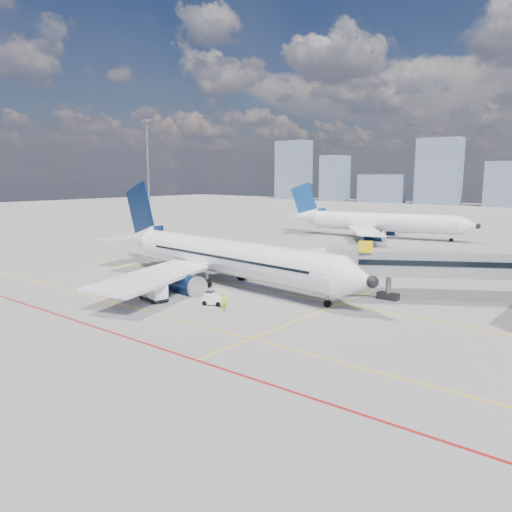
% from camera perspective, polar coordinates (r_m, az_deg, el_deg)
% --- Properties ---
extents(ground, '(420.00, 420.00, 0.00)m').
position_cam_1_polar(ground, '(53.48, -8.08, -4.73)').
color(ground, gray).
rests_on(ground, ground).
extents(apron_markings, '(90.00, 35.12, 0.01)m').
position_cam_1_polar(apron_markings, '(51.42, -11.73, -5.39)').
color(apron_markings, yellow).
rests_on(apron_markings, ground).
extents(jet_bridge, '(23.55, 15.78, 6.30)m').
position_cam_1_polar(jet_bridge, '(54.88, 22.97, -1.03)').
color(jet_bridge, '#97999F').
rests_on(jet_bridge, ground).
extents(floodlight_mast_nw, '(3.20, 0.61, 25.45)m').
position_cam_1_polar(floodlight_mast_nw, '(119.74, -12.23, 9.36)').
color(floodlight_mast_nw, slate).
rests_on(floodlight_mast_nw, ground).
extents(main_aircraft, '(42.33, 36.82, 12.38)m').
position_cam_1_polar(main_aircraft, '(59.79, -4.09, -0.04)').
color(main_aircraft, white).
rests_on(main_aircraft, ground).
extents(second_aircraft, '(39.00, 33.67, 11.47)m').
position_cam_1_polar(second_aircraft, '(106.76, 13.55, 3.79)').
color(second_aircraft, white).
rests_on(second_aircraft, ground).
extents(baggage_tug, '(2.24, 1.83, 1.37)m').
position_cam_1_polar(baggage_tug, '(50.09, -5.04, -4.86)').
color(baggage_tug, white).
rests_on(baggage_tug, ground).
extents(cargo_dolly, '(3.84, 2.23, 1.98)m').
position_cam_1_polar(cargo_dolly, '(52.57, -11.65, -3.86)').
color(cargo_dolly, black).
rests_on(cargo_dolly, ground).
extents(belt_loader, '(5.53, 1.69, 2.24)m').
position_cam_1_polar(belt_loader, '(61.69, -11.55, -2.41)').
color(belt_loader, black).
rests_on(belt_loader, ground).
extents(ramp_worker, '(0.70, 0.78, 1.80)m').
position_cam_1_polar(ramp_worker, '(47.64, -3.68, -5.27)').
color(ramp_worker, yellow).
rests_on(ramp_worker, ground).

